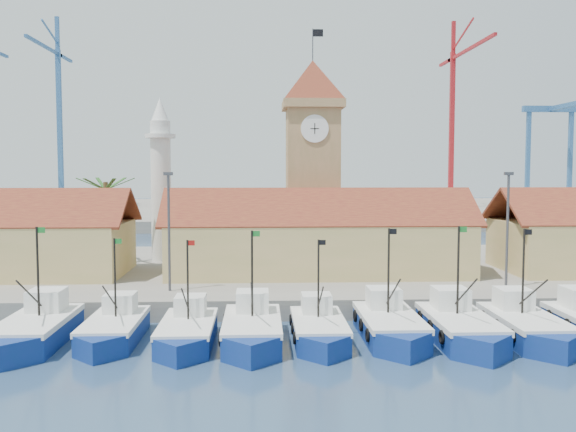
{
  "coord_description": "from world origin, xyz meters",
  "views": [
    {
      "loc": [
        -5.11,
        -36.52,
        10.79
      ],
      "look_at": [
        -2.73,
        18.0,
        6.74
      ],
      "focal_mm": 40.0,
      "sensor_mm": 36.0,
      "label": 1
    }
  ],
  "objects_px": {
    "boat_5": "(391,328)",
    "boat_0": "(34,332)",
    "clock_tower": "(312,156)",
    "minaret": "(161,179)"
  },
  "relations": [
    {
      "from": "boat_5",
      "to": "boat_0",
      "type": "bearing_deg",
      "value": -179.7
    },
    {
      "from": "boat_5",
      "to": "clock_tower",
      "type": "height_order",
      "value": "clock_tower"
    },
    {
      "from": "boat_0",
      "to": "boat_5",
      "type": "bearing_deg",
      "value": 0.3
    },
    {
      "from": "clock_tower",
      "to": "minaret",
      "type": "distance_m",
      "value": 15.3
    },
    {
      "from": "clock_tower",
      "to": "boat_0",
      "type": "bearing_deg",
      "value": -129.08
    },
    {
      "from": "boat_5",
      "to": "minaret",
      "type": "relative_size",
      "value": 0.6
    },
    {
      "from": "boat_0",
      "to": "minaret",
      "type": "height_order",
      "value": "minaret"
    },
    {
      "from": "boat_5",
      "to": "clock_tower",
      "type": "distance_m",
      "value": 25.95
    },
    {
      "from": "boat_5",
      "to": "clock_tower",
      "type": "bearing_deg",
      "value": 97.54
    },
    {
      "from": "boat_0",
      "to": "boat_5",
      "type": "xyz_separation_m",
      "value": [
        22.02,
        0.12,
        -0.02
      ]
    }
  ]
}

